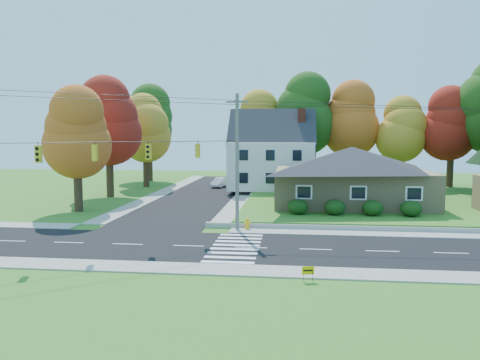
# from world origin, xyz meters

# --- Properties ---
(ground) EXTENTS (120.00, 120.00, 0.00)m
(ground) POSITION_xyz_m (0.00, 0.00, 0.00)
(ground) COLOR #3D7923
(road_main) EXTENTS (90.00, 8.00, 0.02)m
(road_main) POSITION_xyz_m (0.00, 0.00, 0.01)
(road_main) COLOR black
(road_main) RESTS_ON ground
(road_cross) EXTENTS (8.00, 44.00, 0.02)m
(road_cross) POSITION_xyz_m (-8.00, 26.00, 0.01)
(road_cross) COLOR black
(road_cross) RESTS_ON ground
(sidewalk_north) EXTENTS (90.00, 2.00, 0.08)m
(sidewalk_north) POSITION_xyz_m (0.00, 5.00, 0.04)
(sidewalk_north) COLOR #9C9A90
(sidewalk_north) RESTS_ON ground
(sidewalk_south) EXTENTS (90.00, 2.00, 0.08)m
(sidewalk_south) POSITION_xyz_m (0.00, -5.00, 0.04)
(sidewalk_south) COLOR #9C9A90
(sidewalk_south) RESTS_ON ground
(lawn) EXTENTS (30.00, 30.00, 0.50)m
(lawn) POSITION_xyz_m (13.00, 21.00, 0.25)
(lawn) COLOR #3D7923
(lawn) RESTS_ON ground
(ranch_house) EXTENTS (14.60, 10.60, 5.40)m
(ranch_house) POSITION_xyz_m (8.00, 16.00, 3.27)
(ranch_house) COLOR tan
(ranch_house) RESTS_ON lawn
(colonial_house) EXTENTS (10.40, 8.40, 9.60)m
(colonial_house) POSITION_xyz_m (0.04, 28.00, 4.58)
(colonial_house) COLOR silver
(colonial_house) RESTS_ON lawn
(hedge_row) EXTENTS (10.70, 1.70, 1.27)m
(hedge_row) POSITION_xyz_m (7.50, 9.80, 1.14)
(hedge_row) COLOR #163A10
(hedge_row) RESTS_ON lawn
(traffic_infrastructure) EXTENTS (38.10, 10.66, 10.00)m
(traffic_infrastructure) POSITION_xyz_m (-0.15, 1.35, 5.15)
(traffic_infrastructure) COLOR #666059
(traffic_infrastructure) RESTS_ON ground
(tree_lot_0) EXTENTS (6.72, 6.72, 12.51)m
(tree_lot_0) POSITION_xyz_m (-2.00, 34.00, 8.31)
(tree_lot_0) COLOR #3F2A19
(tree_lot_0) RESTS_ON lawn
(tree_lot_1) EXTENTS (7.84, 7.84, 14.60)m
(tree_lot_1) POSITION_xyz_m (4.00, 33.00, 9.61)
(tree_lot_1) COLOR #3F2A19
(tree_lot_1) RESTS_ON lawn
(tree_lot_2) EXTENTS (7.28, 7.28, 13.56)m
(tree_lot_2) POSITION_xyz_m (10.00, 34.00, 8.96)
(tree_lot_2) COLOR #3F2A19
(tree_lot_2) RESTS_ON lawn
(tree_lot_3) EXTENTS (6.16, 6.16, 11.47)m
(tree_lot_3) POSITION_xyz_m (16.00, 33.00, 7.65)
(tree_lot_3) COLOR #3F2A19
(tree_lot_3) RESTS_ON lawn
(tree_lot_4) EXTENTS (6.72, 6.72, 12.51)m
(tree_lot_4) POSITION_xyz_m (22.00, 32.00, 8.31)
(tree_lot_4) COLOR #3F2A19
(tree_lot_4) RESTS_ON lawn
(tree_west_0) EXTENTS (6.16, 6.16, 11.47)m
(tree_west_0) POSITION_xyz_m (-17.00, 12.00, 7.15)
(tree_west_0) COLOR #3F2A19
(tree_west_0) RESTS_ON ground
(tree_west_1) EXTENTS (7.28, 7.28, 13.56)m
(tree_west_1) POSITION_xyz_m (-18.00, 22.00, 8.46)
(tree_west_1) COLOR #3F2A19
(tree_west_1) RESTS_ON ground
(tree_west_2) EXTENTS (6.72, 6.72, 12.51)m
(tree_west_2) POSITION_xyz_m (-17.00, 32.00, 7.81)
(tree_west_2) COLOR #3F2A19
(tree_west_2) RESTS_ON ground
(tree_west_3) EXTENTS (7.84, 7.84, 14.60)m
(tree_west_3) POSITION_xyz_m (-19.00, 40.00, 9.11)
(tree_west_3) COLOR #3F2A19
(tree_west_3) RESTS_ON ground
(white_car) EXTENTS (2.16, 4.02, 1.26)m
(white_car) POSITION_xyz_m (-7.07, 32.64, 0.65)
(white_car) COLOR silver
(white_car) RESTS_ON road_cross
(fire_hydrant) EXTENTS (0.52, 0.40, 0.90)m
(fire_hydrant) POSITION_xyz_m (-0.78, 5.48, 0.43)
(fire_hydrant) COLOR yellow
(fire_hydrant) RESTS_ON ground
(yard_sign) EXTENTS (0.59, 0.15, 0.75)m
(yard_sign) POSITION_xyz_m (3.33, -6.34, 0.53)
(yard_sign) COLOR black
(yard_sign) RESTS_ON ground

